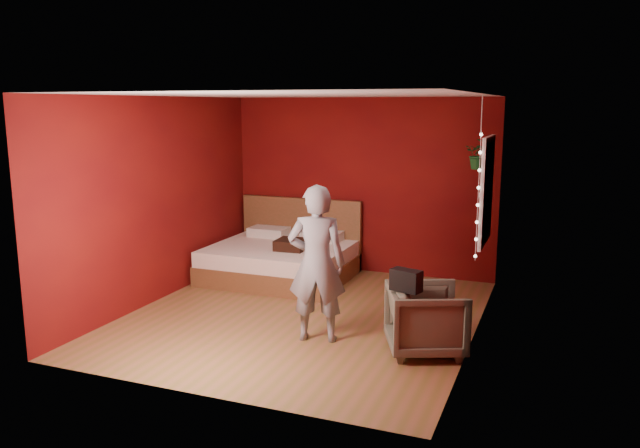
# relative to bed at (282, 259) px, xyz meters

# --- Properties ---
(floor) EXTENTS (4.50, 4.50, 0.00)m
(floor) POSITION_rel_bed_xyz_m (0.95, -1.46, -0.28)
(floor) COLOR brown
(floor) RESTS_ON ground
(room_walls) EXTENTS (4.04, 4.54, 2.62)m
(room_walls) POSITION_rel_bed_xyz_m (0.95, -1.46, 1.40)
(room_walls) COLOR maroon
(room_walls) RESTS_ON ground
(window) EXTENTS (0.05, 0.97, 1.27)m
(window) POSITION_rel_bed_xyz_m (2.92, -0.56, 1.22)
(window) COLOR white
(window) RESTS_ON room_walls
(fairy_lights) EXTENTS (0.04, 0.04, 1.45)m
(fairy_lights) POSITION_rel_bed_xyz_m (2.89, -1.09, 1.22)
(fairy_lights) COLOR silver
(fairy_lights) RESTS_ON room_walls
(bed) EXTENTS (1.96, 1.66, 1.08)m
(bed) POSITION_rel_bed_xyz_m (0.00, 0.00, 0.00)
(bed) COLOR brown
(bed) RESTS_ON ground
(person) EXTENTS (0.70, 0.55, 1.69)m
(person) POSITION_rel_bed_xyz_m (1.38, -2.11, 0.56)
(person) COLOR slate
(person) RESTS_ON ground
(armchair) EXTENTS (0.99, 0.98, 0.70)m
(armchair) POSITION_rel_bed_xyz_m (2.55, -2.03, 0.07)
(armchair) COLOR #5F5B4B
(armchair) RESTS_ON ground
(handbag) EXTENTS (0.33, 0.23, 0.21)m
(handbag) POSITION_rel_bed_xyz_m (2.38, -2.25, 0.52)
(handbag) COLOR black
(handbag) RESTS_ON armchair
(throw_pillow) EXTENTS (0.43, 0.43, 0.14)m
(throw_pillow) POSITION_rel_bed_xyz_m (0.25, -0.23, 0.28)
(throw_pillow) COLOR black
(throw_pillow) RESTS_ON bed
(hanging_plant) EXTENTS (0.36, 0.31, 0.88)m
(hanging_plant) POSITION_rel_bed_xyz_m (2.79, -0.29, 1.63)
(hanging_plant) COLOR silver
(hanging_plant) RESTS_ON room_walls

